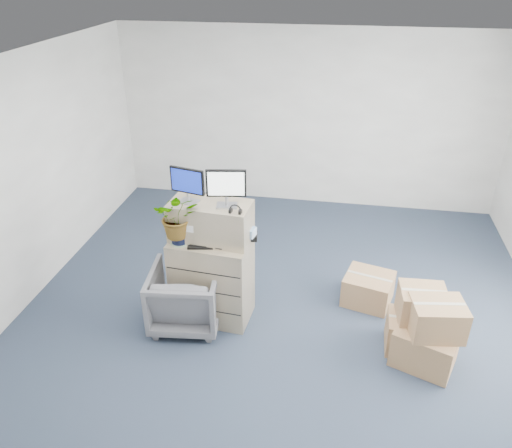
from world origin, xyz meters
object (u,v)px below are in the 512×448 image
object	(u,v)px
filing_cabinet_lower	(212,279)
monitor_right	(226,186)
keyboard	(207,245)
potted_plant	(178,221)
monitor_left	(187,183)
office_chair	(186,294)
water_bottle	(218,229)

from	to	relation	value
filing_cabinet_lower	monitor_right	size ratio (longest dim) A/B	2.46
monitor_right	keyboard	world-z (taller)	monitor_right
keyboard	potted_plant	distance (m)	0.40
monitor_left	monitor_right	distance (m)	0.42
potted_plant	office_chair	xyz separation A→B (m)	(0.05, -0.08, -0.88)
filing_cabinet_lower	potted_plant	xyz separation A→B (m)	(-0.30, -0.10, 0.77)
keyboard	water_bottle	distance (m)	0.21
monitor_right	office_chair	distance (m)	1.35
keyboard	potted_plant	bearing A→B (deg)	170.20
monitor_left	water_bottle	xyz separation A→B (m)	(0.30, 0.01, -0.51)
water_bottle	office_chair	world-z (taller)	water_bottle
water_bottle	potted_plant	bearing A→B (deg)	-158.88
monitor_left	office_chair	bearing A→B (deg)	-86.12
keyboard	office_chair	xyz separation A→B (m)	(-0.25, -0.08, -0.62)
monitor_left	water_bottle	size ratio (longest dim) A/B	1.47
monitor_right	office_chair	size ratio (longest dim) A/B	0.52
monitor_right	water_bottle	world-z (taller)	monitor_right
filing_cabinet_lower	monitor_right	xyz separation A→B (m)	(0.19, 0.01, 1.15)
filing_cabinet_lower	water_bottle	world-z (taller)	water_bottle
filing_cabinet_lower	keyboard	size ratio (longest dim) A/B	2.47
potted_plant	office_chair	size ratio (longest dim) A/B	0.75
monitor_left	monitor_right	world-z (taller)	monitor_right
keyboard	office_chair	bearing A→B (deg)	-172.42
water_bottle	keyboard	bearing A→B (deg)	-119.28
filing_cabinet_lower	potted_plant	world-z (taller)	potted_plant
filing_cabinet_lower	monitor_left	distance (m)	1.16
water_bottle	monitor_left	bearing A→B (deg)	-178.73
filing_cabinet_lower	office_chair	bearing A→B (deg)	-140.19
keyboard	potted_plant	world-z (taller)	potted_plant
monitor_left	water_bottle	world-z (taller)	monitor_left
monitor_right	office_chair	world-z (taller)	monitor_right
monitor_left	potted_plant	world-z (taller)	monitor_left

